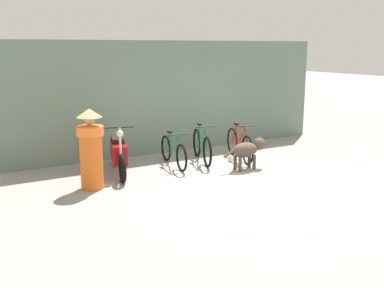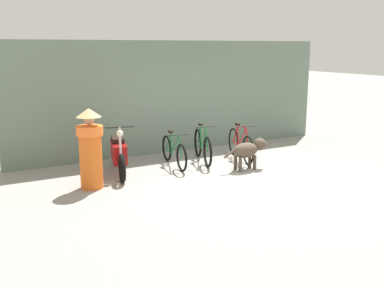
{
  "view_description": "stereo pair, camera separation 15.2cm",
  "coord_description": "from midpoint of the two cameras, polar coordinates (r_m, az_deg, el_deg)",
  "views": [
    {
      "loc": [
        -5.38,
        -7.14,
        2.66
      ],
      "look_at": [
        -0.79,
        0.81,
        0.65
      ],
      "focal_mm": 42.0,
      "sensor_mm": 36.0,
      "label": 1
    },
    {
      "loc": [
        -5.25,
        -7.21,
        2.66
      ],
      "look_at": [
        -0.79,
        0.81,
        0.65
      ],
      "focal_mm": 42.0,
      "sensor_mm": 36.0,
      "label": 2
    }
  ],
  "objects": [
    {
      "name": "ground_plane",
      "position": [
        9.32,
        7.19,
        -4.33
      ],
      "size": [
        60.0,
        60.0,
        0.0
      ],
      "primitive_type": "plane",
      "color": "gray"
    },
    {
      "name": "shop_wall_back",
      "position": [
        11.52,
        -1.39,
        6.05
      ],
      "size": [
        8.65,
        0.2,
        2.79
      ],
      "color": "slate",
      "rests_on": "ground"
    },
    {
      "name": "bicycle_0",
      "position": [
        10.12,
        -1.89,
        -0.98
      ],
      "size": [
        0.46,
        1.62,
        0.8
      ],
      "rotation": [
        0.0,
        0.0,
        -1.71
      ],
      "color": "black",
      "rests_on": "ground"
    },
    {
      "name": "bicycle_1",
      "position": [
        10.48,
        1.76,
        -0.28
      ],
      "size": [
        0.62,
        1.66,
        0.91
      ],
      "rotation": [
        0.0,
        0.0,
        -1.88
      ],
      "color": "black",
      "rests_on": "ground"
    },
    {
      "name": "bicycle_2",
      "position": [
        10.73,
        6.57,
        -0.09
      ],
      "size": [
        0.55,
        1.63,
        0.88
      ],
      "rotation": [
        0.0,
        0.0,
        -1.83
      ],
      "color": "black",
      "rests_on": "ground"
    },
    {
      "name": "motorcycle",
      "position": [
        9.6,
        -8.83,
        -1.22
      ],
      "size": [
        0.68,
        1.9,
        1.08
      ],
      "rotation": [
        0.0,
        0.0,
        -1.83
      ],
      "color": "black",
      "rests_on": "ground"
    },
    {
      "name": "stray_dog",
      "position": [
        9.89,
        7.66,
        -0.71
      ],
      "size": [
        1.14,
        0.33,
        0.67
      ],
      "rotation": [
        0.0,
        0.0,
        0.01
      ],
      "color": "#4C3F33",
      "rests_on": "ground"
    },
    {
      "name": "person_in_robes",
      "position": [
        8.63,
        -12.3,
        -0.42
      ],
      "size": [
        0.55,
        0.55,
        1.53
      ],
      "rotation": [
        0.0,
        0.0,
        3.03
      ],
      "color": "orange",
      "rests_on": "ground"
    }
  ]
}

